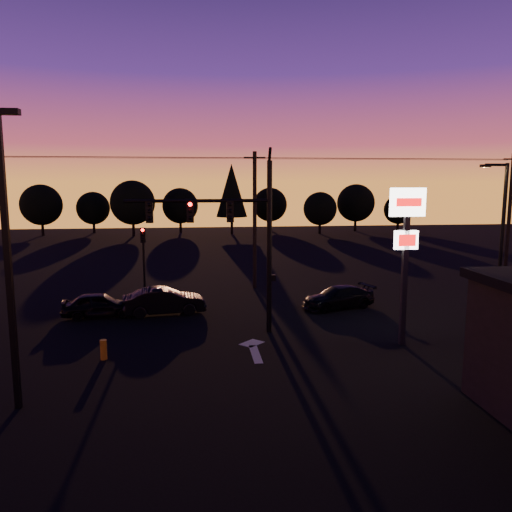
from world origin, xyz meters
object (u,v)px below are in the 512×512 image
at_px(pylon_sign, 406,233).
at_px(bollard, 104,350).
at_px(car_left, 99,305).
at_px(car_mid, 164,301).
at_px(secondary_signal, 144,252).
at_px(car_right, 338,297).
at_px(traffic_signal_mast, 235,229).
at_px(parking_lot_light, 7,242).
at_px(streetlight, 501,233).

bearing_deg(pylon_sign, bollard, -178.29).
bearing_deg(car_left, car_mid, -94.15).
height_order(secondary_signal, car_left, secondary_signal).
bearing_deg(secondary_signal, car_right, -17.37).
relative_size(traffic_signal_mast, bollard, 10.65).
xyz_separation_m(traffic_signal_mast, car_right, (6.13, 4.04, -4.32)).
bearing_deg(car_mid, pylon_sign, -129.65).
distance_m(parking_lot_light, streetlight, 23.05).
height_order(traffic_signal_mast, streetlight, traffic_signal_mast).
xyz_separation_m(secondary_signal, pylon_sign, (12.00, -9.99, 2.05)).
relative_size(secondary_signal, pylon_sign, 0.64).
bearing_deg(bollard, traffic_signal_mast, 27.52).
bearing_deg(streetlight, traffic_signal_mast, -173.86).
xyz_separation_m(pylon_sign, streetlight, (6.91, 4.00, -0.49)).
relative_size(traffic_signal_mast, secondary_signal, 1.97).
height_order(traffic_signal_mast, bollard, traffic_signal_mast).
bearing_deg(pylon_sign, parking_lot_light, -162.77).
relative_size(secondary_signal, parking_lot_light, 0.48).
height_order(bollard, car_left, car_left).
bearing_deg(traffic_signal_mast, bollard, -152.48).
relative_size(pylon_sign, bollard, 8.44).
relative_size(pylon_sign, car_mid, 1.57).
bearing_deg(traffic_signal_mast, secondary_signal, 123.19).
relative_size(pylon_sign, car_right, 1.60).
distance_m(pylon_sign, bollard, 13.40).
height_order(pylon_sign, car_right, pylon_sign).
bearing_deg(pylon_sign, streetlight, 30.08).
bearing_deg(bollard, pylon_sign, 1.71).
xyz_separation_m(pylon_sign, car_right, (-0.97, 6.54, -4.30)).
xyz_separation_m(secondary_signal, car_left, (-1.98, -3.75, -2.22)).
xyz_separation_m(bollard, car_left, (-1.37, 6.62, 0.24)).
distance_m(traffic_signal_mast, car_left, 8.93).
height_order(traffic_signal_mast, parking_lot_light, parking_lot_light).
height_order(secondary_signal, pylon_sign, pylon_sign).
relative_size(parking_lot_light, car_left, 2.41).
bearing_deg(car_right, traffic_signal_mast, -73.71).
bearing_deg(streetlight, bollard, -167.36).
relative_size(streetlight, car_left, 2.11).
relative_size(streetlight, car_right, 1.89).
bearing_deg(traffic_signal_mast, pylon_sign, -19.36).
height_order(car_left, car_right, car_left).
distance_m(pylon_sign, streetlight, 8.00).
bearing_deg(car_left, bollard, -174.71).
xyz_separation_m(streetlight, car_left, (-20.89, 2.24, -3.77)).
bearing_deg(secondary_signal, traffic_signal_mast, -56.81).
bearing_deg(traffic_signal_mast, car_right, 33.40).
height_order(parking_lot_light, car_mid, parking_lot_light).
xyz_separation_m(secondary_signal, bollard, (-0.61, -10.36, -2.46)).
distance_m(pylon_sign, car_left, 15.89).
bearing_deg(parking_lot_light, pylon_sign, 17.23).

